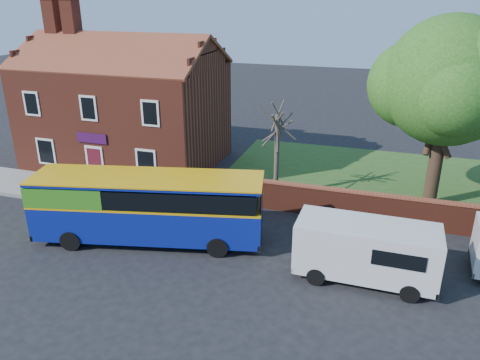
% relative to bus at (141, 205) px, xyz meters
% --- Properties ---
extents(ground, '(120.00, 120.00, 0.00)m').
position_rel_bus_xyz_m(ground, '(0.70, -1.86, -1.81)').
color(ground, black).
rests_on(ground, ground).
extents(pavement, '(18.00, 3.50, 0.12)m').
position_rel_bus_xyz_m(pavement, '(-6.30, 3.89, -1.75)').
color(pavement, gray).
rests_on(pavement, ground).
extents(kerb, '(18.00, 0.15, 0.14)m').
position_rel_bus_xyz_m(kerb, '(-6.30, 2.14, -1.74)').
color(kerb, slate).
rests_on(kerb, ground).
extents(grass_strip, '(26.00, 12.00, 0.04)m').
position_rel_bus_xyz_m(grass_strip, '(13.70, 11.14, -1.79)').
color(grass_strip, '#426B28').
rests_on(grass_strip, ground).
extents(shop_building, '(12.30, 8.13, 10.50)m').
position_rel_bus_xyz_m(shop_building, '(-6.32, 9.63, 1.61)').
color(shop_building, maroon).
rests_on(shop_building, ground).
extents(boundary_wall, '(22.00, 0.38, 1.60)m').
position_rel_bus_xyz_m(boundary_wall, '(13.70, 5.14, -0.99)').
color(boundary_wall, maroon).
rests_on(boundary_wall, ground).
extents(bus, '(10.78, 4.88, 3.18)m').
position_rel_bus_xyz_m(bus, '(0.00, 0.00, 0.00)').
color(bus, navy).
rests_on(bus, ground).
extents(van_near, '(5.56, 2.36, 2.43)m').
position_rel_bus_xyz_m(van_near, '(10.10, -0.17, -0.45)').
color(van_near, silver).
rests_on(van_near, ground).
extents(large_tree, '(8.20, 6.48, 10.00)m').
position_rel_bus_xyz_m(large_tree, '(13.09, 8.47, 4.74)').
color(large_tree, black).
rests_on(large_tree, ground).
extents(bare_tree, '(1.95, 2.32, 5.20)m').
position_rel_bus_xyz_m(bare_tree, '(4.67, 6.96, 0.86)').
color(bare_tree, '#4C4238').
rests_on(bare_tree, ground).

